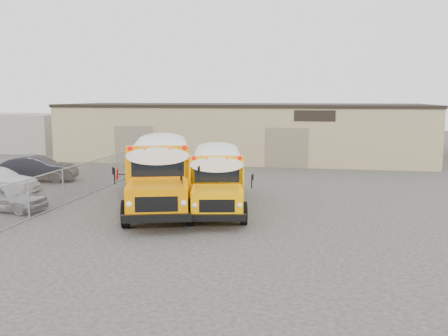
% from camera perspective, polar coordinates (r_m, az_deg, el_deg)
% --- Properties ---
extents(ground, '(120.00, 120.00, 0.00)m').
position_cam_1_polar(ground, '(23.69, -4.91, -4.81)').
color(ground, '#2F2E2B').
rests_on(ground, ground).
extents(warehouse, '(30.20, 10.20, 4.67)m').
position_cam_1_polar(warehouse, '(42.78, 2.24, 4.26)').
color(warehouse, '#897954').
rests_on(warehouse, ground).
extents(chainlink_fence, '(0.07, 18.07, 1.81)m').
position_cam_1_polar(chainlink_fence, '(28.38, -15.04, -1.04)').
color(chainlink_fence, gray).
rests_on(chainlink_fence, ground).
extents(distant_building_left, '(8.00, 6.00, 3.60)m').
position_cam_1_polar(distant_building_left, '(52.58, -21.92, 3.78)').
color(distant_building_left, gray).
rests_on(distant_building_left, ground).
extents(school_bus_left, '(5.71, 11.43, 3.25)m').
position_cam_1_polar(school_bus_left, '(31.69, -6.99, 1.92)').
color(school_bus_left, orange).
rests_on(school_bus_left, ground).
extents(school_bus_right, '(4.16, 9.81, 2.79)m').
position_cam_1_polar(school_bus_right, '(30.25, -0.83, 1.17)').
color(school_bus_right, '#FFA500').
rests_on(school_bus_right, ground).
extents(tarp_bundle, '(1.12, 1.12, 1.53)m').
position_cam_1_polar(tarp_bundle, '(22.73, -6.48, -3.36)').
color(tarp_bundle, black).
rests_on(tarp_bundle, ground).
extents(car_silver, '(4.09, 2.02, 1.34)m').
position_cam_1_polar(car_silver, '(25.45, -23.66, -3.02)').
color(car_silver, '#B2B1B6').
rests_on(car_silver, ground).
extents(car_dark, '(5.17, 2.80, 1.62)m').
position_cam_1_polar(car_dark, '(33.40, -20.66, -0.09)').
color(car_dark, black).
rests_on(car_dark, ground).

